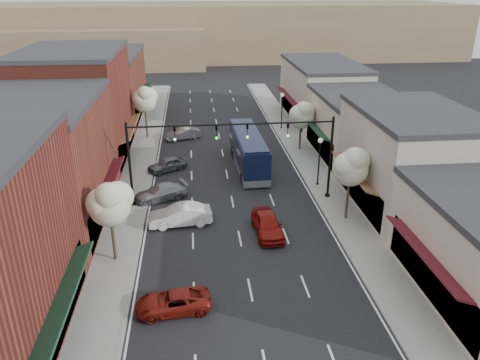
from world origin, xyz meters
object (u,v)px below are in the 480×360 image
object	(u,v)px
parked_car_c	(160,193)
tree_left_far	(145,99)
lamp_post_far	(282,105)
parked_car_a	(173,302)
signal_mast_left	(160,151)
tree_right_far	(302,114)
parked_car_e	(183,134)
parked_car_d	(167,164)
tree_left_near	(110,202)
signal_mast_right	(302,146)
parked_car_b	(180,215)
coach_bus	(248,150)
red_hatchback	(267,224)
lamp_post_near	(320,154)
tree_right_near	(352,165)

from	to	relation	value
parked_car_c	tree_left_far	bearing A→B (deg)	165.13
lamp_post_far	parked_car_a	xyz separation A→B (m)	(-12.24, -33.46, -2.43)
signal_mast_left	parked_car_a	bearing A→B (deg)	-85.00
tree_right_far	parked_car_e	xyz separation A→B (m)	(-12.55, 5.20, -3.33)
parked_car_d	parked_car_e	world-z (taller)	parked_car_e
tree_left_near	lamp_post_far	distance (m)	32.35
signal_mast_right	parked_car_b	xyz separation A→B (m)	(-9.82, -3.49, -3.85)
coach_bus	parked_car_a	distance (m)	22.23
parked_car_a	tree_left_near	bearing A→B (deg)	-150.77
signal_mast_left	lamp_post_far	world-z (taller)	signal_mast_left
red_hatchback	lamp_post_far	bearing A→B (deg)	74.35
red_hatchback	parked_car_d	size ratio (longest dim) A/B	1.18
lamp_post_near	red_hatchback	size ratio (longest dim) A/B	0.97
tree_left_far	parked_car_b	size ratio (longest dim) A/B	1.31
lamp_post_far	parked_car_c	bearing A→B (deg)	-125.77
coach_bus	tree_left_near	bearing A→B (deg)	-125.30
coach_bus	signal_mast_left	bearing A→B (deg)	-137.16
lamp_post_far	parked_car_b	bearing A→B (deg)	-117.06
red_hatchback	parked_car_d	xyz separation A→B (m)	(-7.59, 12.99, -0.12)
parked_car_e	lamp_post_near	bearing A→B (deg)	19.51
parked_car_c	parked_car_e	distance (m)	16.22
tree_right_near	lamp_post_near	bearing A→B (deg)	94.77
parked_car_b	parked_car_d	size ratio (longest dim) A/B	1.21
parked_car_b	parked_car_c	world-z (taller)	parked_car_b
signal_mast_left	parked_car_e	size ratio (longest dim) A/B	2.03
tree_left_near	tree_right_near	bearing A→B (deg)	13.55
tree_left_near	tree_right_far	bearing A→B (deg)	50.31
red_hatchback	parked_car_b	distance (m)	6.55
parked_car_d	tree_right_near	bearing A→B (deg)	19.62
signal_mast_right	lamp_post_near	xyz separation A→B (m)	(2.18, 2.50, -1.62)
tree_left_near	parked_car_e	bearing A→B (deg)	80.86
red_hatchback	parked_car_a	xyz separation A→B (m)	(-6.47, -7.91, -0.20)
signal_mast_left	tree_left_far	xyz separation A→B (m)	(-2.63, 17.95, -0.02)
lamp_post_far	parked_car_e	xyz separation A→B (m)	(-12.00, -2.86, -2.34)
tree_right_near	parked_car_d	world-z (taller)	tree_right_near
tree_left_near	parked_car_e	distance (m)	25.77
tree_right_far	parked_car_e	distance (m)	13.98
signal_mast_left	parked_car_c	bearing A→B (deg)	104.77
signal_mast_left	parked_car_a	distance (m)	14.10
lamp_post_far	parked_car_c	world-z (taller)	lamp_post_far
tree_right_far	parked_car_d	xyz separation A→B (m)	(-13.92, -4.50, -3.33)
parked_car_c	signal_mast_right	bearing A→B (deg)	62.18
lamp_post_near	lamp_post_far	world-z (taller)	same
signal_mast_left	coach_bus	bearing A→B (deg)	44.56
signal_mast_right	red_hatchback	size ratio (longest dim) A/B	1.80
signal_mast_right	coach_bus	bearing A→B (deg)	113.82
lamp_post_far	parked_car_c	size ratio (longest dim) A/B	0.99
parked_car_b	tree_left_far	bearing A→B (deg)	-175.28
lamp_post_far	coach_bus	world-z (taller)	lamp_post_far
lamp_post_far	signal_mast_left	bearing A→B (deg)	-123.86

